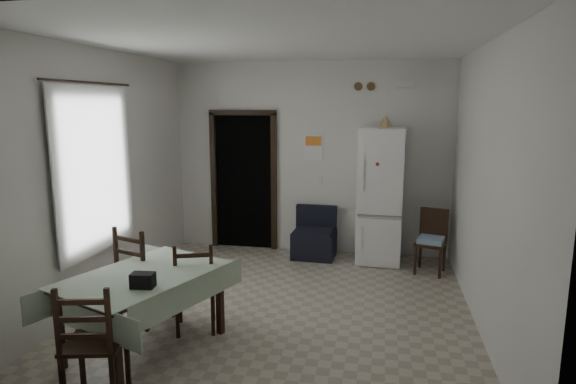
# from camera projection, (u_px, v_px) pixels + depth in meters

# --- Properties ---
(ground) EXTENTS (4.50, 4.50, 0.00)m
(ground) POSITION_uv_depth(u_px,v_px,m) (279.00, 309.00, 5.41)
(ground) COLOR #B0A590
(ground) RESTS_ON ground
(ceiling) EXTENTS (4.20, 4.50, 0.02)m
(ceiling) POSITION_uv_depth(u_px,v_px,m) (278.00, 41.00, 4.89)
(ceiling) COLOR white
(ceiling) RESTS_ON ground
(wall_back) EXTENTS (4.20, 0.02, 2.90)m
(wall_back) POSITION_uv_depth(u_px,v_px,m) (310.00, 159.00, 7.32)
(wall_back) COLOR silver
(wall_back) RESTS_ON ground
(wall_front) EXTENTS (4.20, 0.02, 2.90)m
(wall_front) POSITION_uv_depth(u_px,v_px,m) (202.00, 239.00, 2.98)
(wall_front) COLOR silver
(wall_front) RESTS_ON ground
(wall_left) EXTENTS (0.02, 4.50, 2.90)m
(wall_left) POSITION_uv_depth(u_px,v_px,m) (101.00, 176.00, 5.55)
(wall_left) COLOR silver
(wall_left) RESTS_ON ground
(wall_right) EXTENTS (0.02, 4.50, 2.90)m
(wall_right) POSITION_uv_depth(u_px,v_px,m) (486.00, 189.00, 4.75)
(wall_right) COLOR silver
(wall_right) RESTS_ON ground
(doorway) EXTENTS (1.06, 0.52, 2.22)m
(doorway) POSITION_uv_depth(u_px,v_px,m) (248.00, 180.00, 7.79)
(doorway) COLOR black
(doorway) RESTS_ON ground
(window_recess) EXTENTS (0.10, 1.20, 1.60)m
(window_recess) POSITION_uv_depth(u_px,v_px,m) (87.00, 170.00, 5.35)
(window_recess) COLOR silver
(window_recess) RESTS_ON ground
(curtain) EXTENTS (0.02, 1.45, 1.85)m
(curtain) POSITION_uv_depth(u_px,v_px,m) (95.00, 170.00, 5.33)
(curtain) COLOR silver
(curtain) RESTS_ON ground
(curtain_rod) EXTENTS (0.02, 1.60, 0.02)m
(curtain_rod) POSITION_uv_depth(u_px,v_px,m) (90.00, 82.00, 5.15)
(curtain_rod) COLOR black
(curtain_rod) RESTS_ON ground
(calendar) EXTENTS (0.28, 0.02, 0.40)m
(calendar) POSITION_uv_depth(u_px,v_px,m) (313.00, 148.00, 7.27)
(calendar) COLOR white
(calendar) RESTS_ON ground
(calendar_image) EXTENTS (0.24, 0.01, 0.14)m
(calendar_image) POSITION_uv_depth(u_px,v_px,m) (313.00, 141.00, 7.25)
(calendar_image) COLOR orange
(calendar_image) RESTS_ON ground
(light_switch) EXTENTS (0.08, 0.02, 0.12)m
(light_switch) POSITION_uv_depth(u_px,v_px,m) (320.00, 182.00, 7.34)
(light_switch) COLOR beige
(light_switch) RESTS_ON ground
(vent_left) EXTENTS (0.12, 0.03, 0.12)m
(vent_left) POSITION_uv_depth(u_px,v_px,m) (358.00, 86.00, 6.98)
(vent_left) COLOR brown
(vent_left) RESTS_ON ground
(vent_right) EXTENTS (0.12, 0.03, 0.12)m
(vent_right) POSITION_uv_depth(u_px,v_px,m) (371.00, 86.00, 6.94)
(vent_right) COLOR brown
(vent_right) RESTS_ON ground
(emergency_light) EXTENTS (0.25, 0.07, 0.09)m
(emergency_light) POSITION_uv_depth(u_px,v_px,m) (404.00, 84.00, 6.83)
(emergency_light) COLOR white
(emergency_light) RESTS_ON ground
(fridge) EXTENTS (0.65, 0.65, 1.94)m
(fridge) POSITION_uv_depth(u_px,v_px,m) (380.00, 196.00, 6.90)
(fridge) COLOR white
(fridge) RESTS_ON ground
(tan_cone) EXTENTS (0.22, 0.22, 0.18)m
(tan_cone) POSITION_uv_depth(u_px,v_px,m) (385.00, 121.00, 6.71)
(tan_cone) COLOR tan
(tan_cone) RESTS_ON fridge
(navy_seat) EXTENTS (0.64, 0.62, 0.75)m
(navy_seat) POSITION_uv_depth(u_px,v_px,m) (314.00, 233.00, 7.19)
(navy_seat) COLOR black
(navy_seat) RESTS_ON ground
(corner_chair) EXTENTS (0.47, 0.47, 0.87)m
(corner_chair) POSITION_uv_depth(u_px,v_px,m) (431.00, 242.00, 6.49)
(corner_chair) COLOR black
(corner_chair) RESTS_ON ground
(dining_table) EXTENTS (1.40, 1.68, 0.75)m
(dining_table) POSITION_uv_depth(u_px,v_px,m) (145.00, 312.00, 4.46)
(dining_table) COLOR #B0C6A9
(dining_table) RESTS_ON ground
(black_bag) EXTENTS (0.20, 0.14, 0.13)m
(black_bag) POSITION_uv_depth(u_px,v_px,m) (143.00, 280.00, 4.06)
(black_bag) COLOR black
(black_bag) RESTS_ON dining_table
(dining_chair_far_left) EXTENTS (0.57, 0.57, 1.04)m
(dining_chair_far_left) POSITION_uv_depth(u_px,v_px,m) (145.00, 273.00, 5.05)
(dining_chair_far_left) COLOR black
(dining_chair_far_left) RESTS_ON ground
(dining_chair_far_right) EXTENTS (0.51, 0.51, 0.93)m
(dining_chair_far_right) POSITION_uv_depth(u_px,v_px,m) (195.00, 285.00, 4.86)
(dining_chair_far_right) COLOR black
(dining_chair_far_right) RESTS_ON ground
(dining_chair_near_head) EXTENTS (0.51, 0.51, 0.99)m
(dining_chair_near_head) POSITION_uv_depth(u_px,v_px,m) (94.00, 341.00, 3.67)
(dining_chair_near_head) COLOR black
(dining_chair_near_head) RESTS_ON ground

